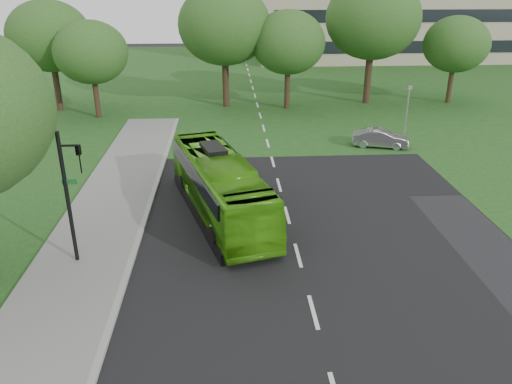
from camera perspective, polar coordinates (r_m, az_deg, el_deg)
ground at (r=20.14m, az=5.61°, el=-10.11°), size 160.00×160.00×0.00m
street_surfaces at (r=40.93m, az=0.26°, el=7.61°), size 120.00×120.00×0.15m
tree_park_a at (r=44.64m, az=-18.35°, el=14.90°), size 6.05×6.05×8.04m
tree_park_b at (r=46.48m, az=-3.64°, el=18.48°), size 8.19×8.19×10.74m
tree_park_c at (r=45.84m, az=3.71°, el=16.68°), size 6.51×6.51×8.64m
tree_park_d at (r=48.95m, az=13.23°, el=18.73°), size 8.60×8.60×11.37m
tree_park_e at (r=51.47m, az=21.91°, el=15.39°), size 6.01×6.01×8.02m
tree_park_f at (r=48.42m, az=-22.56°, el=16.12°), size 7.13×7.13×9.51m
bus at (r=24.85m, az=-4.12°, el=0.69°), size 5.54×11.30×3.07m
sedan at (r=36.54m, az=14.03°, el=5.98°), size 4.11×2.34×1.28m
traffic_light at (r=21.05m, az=-20.42°, el=0.34°), size 0.92×0.25×5.73m
camera_pole at (r=39.83m, az=16.96°, el=9.67°), size 0.31×0.26×3.69m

